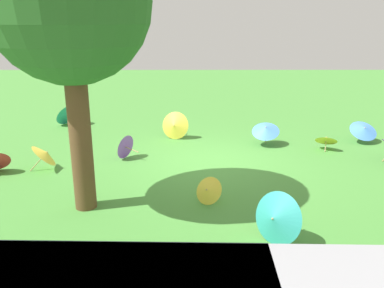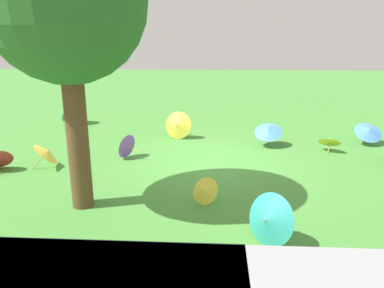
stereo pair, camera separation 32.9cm
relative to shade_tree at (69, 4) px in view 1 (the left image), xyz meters
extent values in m
plane|color=#478C38|center=(-2.50, -2.52, -3.75)|extent=(40.00, 40.00, 0.00)
cylinder|color=brown|center=(0.00, 0.00, -2.27)|extent=(0.41, 0.41, 2.95)
sphere|color=#286023|center=(0.00, 0.00, 0.05)|extent=(2.82, 2.82, 2.82)
cylinder|color=tan|center=(1.68, -1.98, -3.57)|extent=(0.35, 0.13, 0.37)
cone|color=yellow|center=(1.47, -2.04, -3.35)|extent=(0.77, 0.85, 0.58)
sphere|color=tan|center=(1.43, -2.05, -3.30)|extent=(0.06, 0.05, 0.05)
cylinder|color=tan|center=(2.02, -6.23, -3.53)|extent=(0.38, 0.32, 0.33)
cone|color=teal|center=(2.25, -6.43, -3.32)|extent=(1.09, 1.13, 0.85)
sphere|color=tan|center=(2.31, -6.47, -3.27)|extent=(0.06, 0.06, 0.05)
cylinder|color=tan|center=(-2.51, -0.35, -3.61)|extent=(0.23, 0.29, 0.23)
cone|color=yellow|center=(-2.38, -0.18, -3.48)|extent=(0.69, 0.66, 0.54)
sphere|color=tan|center=(-2.36, -0.15, -3.45)|extent=(0.06, 0.06, 0.05)
cylinder|color=tan|center=(-1.66, -4.99, -3.42)|extent=(0.19, 0.51, 0.17)
cone|color=yellow|center=(-1.55, -4.67, -3.32)|extent=(0.92, 0.62, 0.85)
sphere|color=tan|center=(-1.53, -4.60, -3.30)|extent=(0.05, 0.05, 0.04)
cylinder|color=tan|center=(-4.25, -4.12, -3.54)|extent=(0.08, 0.23, 0.42)
cone|color=#4C8CE5|center=(-4.21, -3.99, -3.26)|extent=(0.96, 0.96, 0.50)
sphere|color=tan|center=(-4.20, -3.95, -3.19)|extent=(0.05, 0.06, 0.05)
cylinder|color=tan|center=(-0.51, -2.75, -3.47)|extent=(0.38, 0.23, 0.10)
cone|color=purple|center=(-0.28, -2.89, -3.42)|extent=(0.52, 0.67, 0.65)
sphere|color=tan|center=(-0.23, -2.91, -3.41)|extent=(0.05, 0.05, 0.04)
cylinder|color=tan|center=(-3.64, 1.11, -3.40)|extent=(0.38, 0.35, 0.17)
cone|color=teal|center=(-3.41, 1.33, -3.30)|extent=(0.89, 0.92, 0.89)
sphere|color=tan|center=(-3.35, 1.38, -3.28)|extent=(0.06, 0.06, 0.04)
cylinder|color=tan|center=(-5.81, -3.47, -3.61)|extent=(0.09, 0.19, 0.27)
cone|color=yellow|center=(-5.85, -3.58, -3.44)|extent=(0.75, 0.73, 0.44)
sphere|color=tan|center=(-5.86, -3.61, -3.39)|extent=(0.05, 0.06, 0.05)
cylinder|color=tan|center=(-7.17, -4.41, -3.57)|extent=(0.05, 0.24, 0.35)
cone|color=#4C8CE5|center=(-7.18, -4.26, -3.34)|extent=(0.86, 0.81, 0.54)
sphere|color=tan|center=(-7.18, -4.23, -3.28)|extent=(0.04, 0.05, 0.05)
camera|label=1|loc=(-2.05, 7.07, -0.26)|focal=37.17mm
camera|label=2|loc=(-2.38, 7.06, -0.26)|focal=37.17mm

